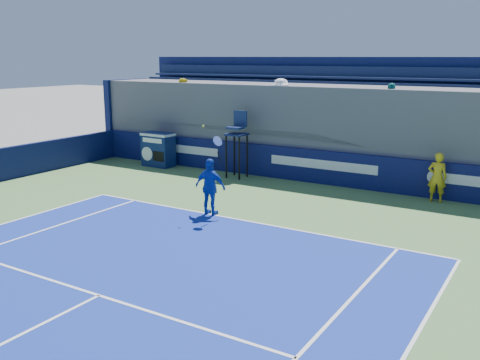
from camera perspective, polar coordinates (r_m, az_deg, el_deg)
The scene contains 6 objects.
ball_person at distance 17.54m, azimuth 20.29°, elevation 0.28°, with size 0.57×0.37×1.55m, color yellow.
back_hoarding at distance 19.07m, azimuth 8.84°, elevation 1.34°, with size 20.40×0.21×1.20m.
match_clock at distance 22.13m, azimuth -8.71°, elevation 3.34°, with size 1.34×0.76×1.40m.
umpire_chair at distance 19.70m, azimuth -0.31°, elevation 4.61°, with size 0.70×0.70×2.48m.
tennis_player at distance 15.08m, azimuth -3.18°, elevation -0.73°, with size 0.98×0.45×2.57m.
stadium_seating at distance 20.74m, azimuth 11.16°, elevation 5.66°, with size 21.00×4.05×4.40m.
Camera 1 is at (7.15, -0.16, 4.42)m, focal length 40.00 mm.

